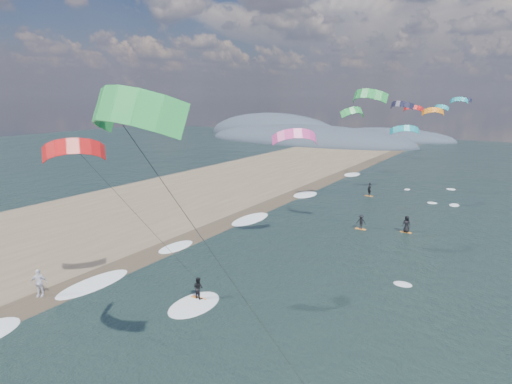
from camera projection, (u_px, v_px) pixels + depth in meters
The scene contains 10 objects.
ground at pixel (139, 384), 20.43m from camera, with size 260.00×260.00×0.00m, color black.
sand_strip at pixel (44, 238), 41.19m from camera, with size 26.00×240.00×0.00m, color brown.
wet_sand_strip at pixel (129, 264), 34.93m from camera, with size 3.00×240.00×0.00m, color #382D23.
coastal_hills at pixel (302, 139), 132.61m from camera, with size 80.00×41.00×15.00m.
kitesurfer_near_a at pixel (165, 196), 13.63m from camera, with size 7.56×8.44×14.36m.
kitesurfer_near_b at pixel (119, 204), 25.11m from camera, with size 6.69×9.07×11.96m.
far_kitesurfers at pixel (379, 213), 46.86m from camera, with size 9.22×15.51×1.85m.
bg_kite_field at pixel (412, 109), 61.62m from camera, with size 9.97×74.74×5.74m.
shoreline_surf at pixel (180, 249), 38.21m from camera, with size 2.40×79.40×0.11m.
beach_walker at pixel (39, 283), 29.14m from camera, with size 1.15×0.48×1.97m, color silver.
Camera 1 is at (14.28, -12.08, 13.56)m, focal length 30.00 mm.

